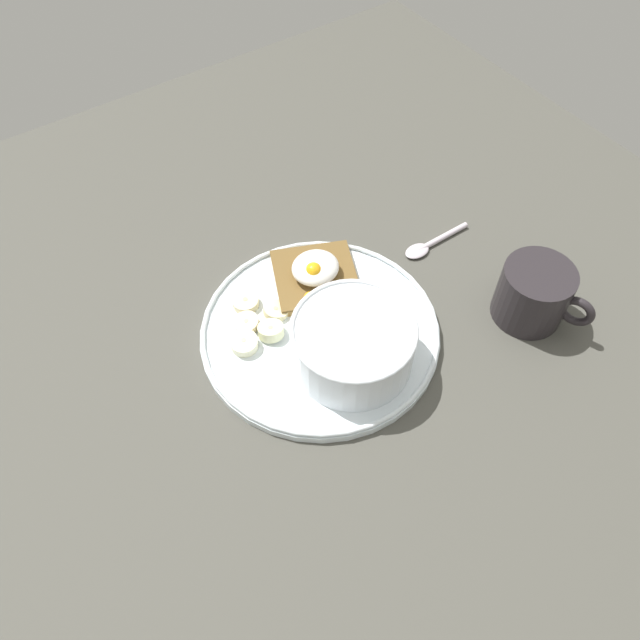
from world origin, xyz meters
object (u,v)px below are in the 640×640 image
at_px(banana_slice_front, 271,331).
at_px(spoon, 429,245).
at_px(coffee_mug, 534,294).
at_px(banana_slice_left, 247,323).
at_px(toast_slice, 315,277).
at_px(banana_slice_inner, 244,343).
at_px(oatmeal_bowl, 353,344).
at_px(banana_slice_right, 276,310).
at_px(poached_egg, 315,268).
at_px(banana_slice_back, 246,302).

height_order(banana_slice_front, spoon, banana_slice_front).
relative_size(banana_slice_front, coffee_mug, 0.38).
height_order(banana_slice_front, banana_slice_left, banana_slice_front).
distance_m(toast_slice, spoon, 0.17).
xyz_separation_m(banana_slice_inner, spoon, (-0.29, -0.01, -0.01)).
bearing_deg(spoon, oatmeal_bowl, 24.95).
relative_size(banana_slice_right, coffee_mug, 0.30).
height_order(banana_slice_front, banana_slice_inner, banana_slice_front).
height_order(toast_slice, banana_slice_right, same).
relative_size(banana_slice_front, spoon, 0.41).
bearing_deg(toast_slice, banana_slice_front, 23.36).
distance_m(coffee_mug, spoon, 0.16).
bearing_deg(coffee_mug, banana_slice_inner, -25.21).
bearing_deg(poached_egg, oatmeal_bowl, 75.26).
bearing_deg(coffee_mug, toast_slice, -44.26).
relative_size(banana_slice_right, banana_slice_inner, 0.74).
relative_size(toast_slice, banana_slice_back, 3.15).
bearing_deg(coffee_mug, banana_slice_front, -27.47).
distance_m(poached_egg, banana_slice_left, 0.11).
bearing_deg(banana_slice_left, toast_slice, -173.79).
height_order(banana_slice_right, spoon, banana_slice_right).
xyz_separation_m(banana_slice_front, banana_slice_left, (0.02, -0.03, -0.00)).
distance_m(oatmeal_bowl, banana_slice_right, 0.12).
relative_size(poached_egg, spoon, 0.66).
distance_m(poached_egg, banana_slice_front, 0.10).
xyz_separation_m(oatmeal_bowl, toast_slice, (-0.03, -0.12, -0.02)).
xyz_separation_m(poached_egg, banana_slice_back, (0.09, -0.02, -0.02)).
relative_size(coffee_mug, spoon, 1.08).
relative_size(oatmeal_bowl, banana_slice_right, 4.18).
distance_m(banana_slice_left, coffee_mug, 0.35).
bearing_deg(banana_slice_front, coffee_mug, 152.53).
relative_size(oatmeal_bowl, poached_egg, 2.04).
height_order(poached_egg, banana_slice_front, poached_egg).
height_order(poached_egg, spoon, poached_egg).
bearing_deg(poached_egg, banana_slice_left, 5.80).
relative_size(oatmeal_bowl, spoon, 1.34).
height_order(oatmeal_bowl, banana_slice_right, oatmeal_bowl).
height_order(banana_slice_right, banana_slice_inner, banana_slice_inner).
bearing_deg(banana_slice_right, toast_slice, -167.39).
height_order(toast_slice, poached_egg, poached_egg).
xyz_separation_m(banana_slice_left, banana_slice_right, (-0.04, 0.00, -0.00)).
distance_m(banana_slice_back, banana_slice_right, 0.04).
bearing_deg(banana_slice_back, oatmeal_bowl, 113.26).
relative_size(toast_slice, banana_slice_inner, 2.95).
relative_size(oatmeal_bowl, toast_slice, 1.05).
bearing_deg(oatmeal_bowl, banana_slice_right, -71.35).
bearing_deg(spoon, poached_egg, -9.93).
bearing_deg(coffee_mug, banana_slice_right, -33.27).
xyz_separation_m(poached_egg, banana_slice_left, (0.11, 0.01, -0.02)).
distance_m(toast_slice, banana_slice_inner, 0.13).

